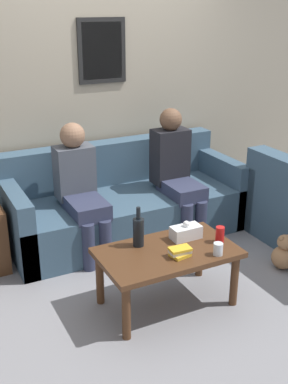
{
  "coord_description": "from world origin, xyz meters",
  "views": [
    {
      "loc": [
        -1.78,
        -3.39,
        2.12
      ],
      "look_at": [
        -0.11,
        -0.11,
        0.67
      ],
      "focal_mm": 45.0,
      "sensor_mm": 36.0,
      "label": 1
    }
  ],
  "objects_px": {
    "drinking_glass": "(218,249)",
    "teddy_bear": "(284,254)",
    "coffee_table": "(167,258)",
    "person_left": "(80,185)",
    "wine_bottle": "(138,231)",
    "couch_main": "(124,204)",
    "person_right": "(176,169)"
  },
  "relations": [
    {
      "from": "person_right",
      "to": "teddy_bear",
      "type": "height_order",
      "value": "person_right"
    },
    {
      "from": "teddy_bear",
      "to": "drinking_glass",
      "type": "bearing_deg",
      "value": -165.23
    },
    {
      "from": "drinking_glass",
      "to": "teddy_bear",
      "type": "height_order",
      "value": "drinking_glass"
    },
    {
      "from": "couch_main",
      "to": "drinking_glass",
      "type": "height_order",
      "value": "couch_main"
    },
    {
      "from": "couch_main",
      "to": "person_right",
      "type": "distance_m",
      "value": 0.62
    },
    {
      "from": "drinking_glass",
      "to": "teddy_bear",
      "type": "bearing_deg",
      "value": 14.77
    },
    {
      "from": "coffee_table",
      "to": "person_left",
      "type": "relative_size",
      "value": 0.86
    },
    {
      "from": "person_right",
      "to": "drinking_glass",
      "type": "bearing_deg",
      "value": -107.43
    },
    {
      "from": "coffee_table",
      "to": "wine_bottle",
      "type": "relative_size",
      "value": 3.27
    },
    {
      "from": "wine_bottle",
      "to": "teddy_bear",
      "type": "xyz_separation_m",
      "value": [
        1.3,
        -0.16,
        -0.43
      ]
    },
    {
      "from": "wine_bottle",
      "to": "person_right",
      "type": "height_order",
      "value": "person_right"
    },
    {
      "from": "wine_bottle",
      "to": "drinking_glass",
      "type": "xyz_separation_m",
      "value": [
        0.44,
        -0.38,
        -0.07
      ]
    },
    {
      "from": "coffee_table",
      "to": "person_right",
      "type": "xyz_separation_m",
      "value": [
        0.69,
        1.07,
        0.26
      ]
    },
    {
      "from": "coffee_table",
      "to": "person_left",
      "type": "bearing_deg",
      "value": 103.5
    },
    {
      "from": "person_left",
      "to": "teddy_bear",
      "type": "relative_size",
      "value": 3.69
    },
    {
      "from": "person_right",
      "to": "couch_main",
      "type": "bearing_deg",
      "value": 156.78
    },
    {
      "from": "person_left",
      "to": "person_right",
      "type": "distance_m",
      "value": 0.96
    },
    {
      "from": "wine_bottle",
      "to": "person_right",
      "type": "xyz_separation_m",
      "value": [
        0.85,
        0.9,
        0.08
      ]
    },
    {
      "from": "drinking_glass",
      "to": "teddy_bear",
      "type": "distance_m",
      "value": 0.96
    },
    {
      "from": "couch_main",
      "to": "person_right",
      "type": "xyz_separation_m",
      "value": [
        0.46,
        -0.2,
        0.36
      ]
    },
    {
      "from": "person_left",
      "to": "couch_main",
      "type": "bearing_deg",
      "value": 18.23
    },
    {
      "from": "couch_main",
      "to": "teddy_bear",
      "type": "xyz_separation_m",
      "value": [
        0.91,
        -1.26,
        -0.16
      ]
    },
    {
      "from": "drinking_glass",
      "to": "person_left",
      "type": "relative_size",
      "value": 0.08
    },
    {
      "from": "couch_main",
      "to": "drinking_glass",
      "type": "bearing_deg",
      "value": -87.76
    },
    {
      "from": "couch_main",
      "to": "person_right",
      "type": "height_order",
      "value": "person_right"
    },
    {
      "from": "drinking_glass",
      "to": "couch_main",
      "type": "bearing_deg",
      "value": 92.24
    },
    {
      "from": "couch_main",
      "to": "person_right",
      "type": "bearing_deg",
      "value": -23.22
    },
    {
      "from": "wine_bottle",
      "to": "person_right",
      "type": "relative_size",
      "value": 0.25
    },
    {
      "from": "coffee_table",
      "to": "person_left",
      "type": "xyz_separation_m",
      "value": [
        -0.26,
        1.1,
        0.24
      ]
    },
    {
      "from": "coffee_table",
      "to": "person_left",
      "type": "distance_m",
      "value": 1.16
    },
    {
      "from": "couch_main",
      "to": "person_left",
      "type": "height_order",
      "value": "person_left"
    },
    {
      "from": "drinking_glass",
      "to": "person_right",
      "type": "xyz_separation_m",
      "value": [
        0.4,
        1.29,
        0.15
      ]
    }
  ]
}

